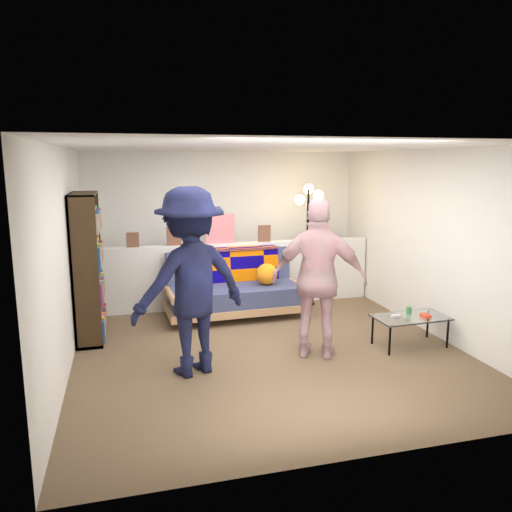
# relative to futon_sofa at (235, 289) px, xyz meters

# --- Properties ---
(ground) EXTENTS (5.00, 5.00, 0.00)m
(ground) POSITION_rel_futon_sofa_xyz_m (0.08, -1.30, -0.40)
(ground) COLOR brown
(ground) RESTS_ON ground
(room_shell) EXTENTS (4.60, 5.05, 2.45)m
(room_shell) POSITION_rel_futon_sofa_xyz_m (0.08, -0.83, 1.27)
(room_shell) COLOR silver
(room_shell) RESTS_ON ground
(half_wall_ledge) EXTENTS (4.45, 0.15, 1.00)m
(half_wall_ledge) POSITION_rel_futon_sofa_xyz_m (0.08, 0.50, 0.10)
(half_wall_ledge) COLOR silver
(half_wall_ledge) RESTS_ON ground
(ledge_decor) EXTENTS (2.97, 0.02, 0.45)m
(ledge_decor) POSITION_rel_futon_sofa_xyz_m (-0.15, 0.48, 0.78)
(ledge_decor) COLOR brown
(ledge_decor) RESTS_ON half_wall_ledge
(futon_sofa) EXTENTS (2.02, 1.04, 0.85)m
(futon_sofa) POSITION_rel_futon_sofa_xyz_m (0.00, 0.00, 0.00)
(futon_sofa) COLOR tan
(futon_sofa) RESTS_ON ground
(bookshelf) EXTENTS (0.31, 0.93, 1.86)m
(bookshelf) POSITION_rel_futon_sofa_xyz_m (-2.00, -0.46, 0.47)
(bookshelf) COLOR black
(bookshelf) RESTS_ON ground
(coffee_table) EXTENTS (0.91, 0.53, 0.46)m
(coffee_table) POSITION_rel_futon_sofa_xyz_m (1.81, -1.78, -0.05)
(coffee_table) COLOR black
(coffee_table) RESTS_ON ground
(floor_lamp) EXTENTS (0.40, 0.35, 1.89)m
(floor_lamp) POSITION_rel_futon_sofa_xyz_m (1.24, 0.30, 0.94)
(floor_lamp) COLOR black
(floor_lamp) RESTS_ON ground
(person_left) EXTENTS (1.46, 1.13, 1.99)m
(person_left) POSITION_rel_futon_sofa_xyz_m (-0.89, -1.86, 0.60)
(person_left) COLOR black
(person_left) RESTS_ON ground
(person_right) EXTENTS (1.17, 0.85, 1.84)m
(person_right) POSITION_rel_futon_sofa_xyz_m (0.58, -1.79, 0.52)
(person_right) COLOR pink
(person_right) RESTS_ON ground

